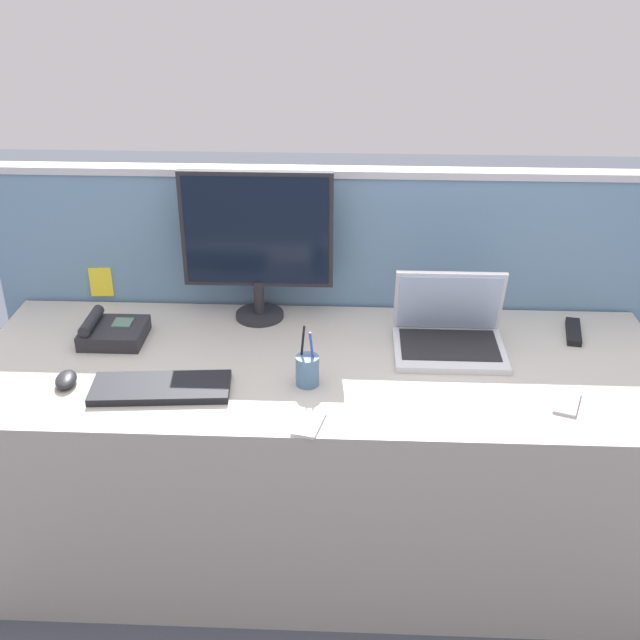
% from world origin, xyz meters
% --- Properties ---
extents(ground_plane, '(10.00, 10.00, 0.00)m').
position_xyz_m(ground_plane, '(0.00, 0.00, 0.00)').
color(ground_plane, '#424751').
extents(desk, '(2.11, 0.78, 0.70)m').
position_xyz_m(desk, '(0.00, 0.00, 0.35)').
color(desk, '#ADA89E').
rests_on(desk, ground_plane).
extents(cubicle_divider, '(2.27, 0.08, 1.18)m').
position_xyz_m(cubicle_divider, '(-0.00, 0.43, 0.59)').
color(cubicle_divider, '#6084A3').
rests_on(cubicle_divider, ground_plane).
extents(desktop_monitor, '(0.49, 0.16, 0.50)m').
position_xyz_m(desktop_monitor, '(-0.21, 0.31, 0.99)').
color(desktop_monitor, '#232328').
rests_on(desktop_monitor, desk).
extents(laptop, '(0.34, 0.27, 0.24)m').
position_xyz_m(laptop, '(0.40, 0.12, 0.76)').
color(laptop, silver).
rests_on(laptop, desk).
extents(desk_phone, '(0.19, 0.18, 0.08)m').
position_xyz_m(desk_phone, '(-0.67, 0.12, 0.73)').
color(desk_phone, '#232328').
rests_on(desk_phone, desk).
extents(keyboard_main, '(0.40, 0.19, 0.02)m').
position_xyz_m(keyboard_main, '(-0.44, -0.18, 0.71)').
color(keyboard_main, black).
rests_on(keyboard_main, desk).
extents(computer_mouse_right_hand, '(0.08, 0.11, 0.03)m').
position_xyz_m(computer_mouse_right_hand, '(-0.72, -0.16, 0.72)').
color(computer_mouse_right_hand, '#232328').
rests_on(computer_mouse_right_hand, desk).
extents(pen_cup, '(0.07, 0.07, 0.18)m').
position_xyz_m(pen_cup, '(-0.03, -0.12, 0.75)').
color(pen_cup, '#4C7093').
rests_on(pen_cup, desk).
extents(cell_phone_white_slab, '(0.09, 0.14, 0.01)m').
position_xyz_m(cell_phone_white_slab, '(-0.01, -0.33, 0.71)').
color(cell_phone_white_slab, silver).
rests_on(cell_phone_white_slab, desk).
extents(cell_phone_silver_slab, '(0.10, 0.14, 0.01)m').
position_xyz_m(cell_phone_silver_slab, '(0.70, -0.20, 0.71)').
color(cell_phone_silver_slab, '#B7BAC1').
rests_on(cell_phone_silver_slab, desk).
extents(tv_remote, '(0.08, 0.18, 0.02)m').
position_xyz_m(tv_remote, '(0.81, 0.22, 0.71)').
color(tv_remote, black).
rests_on(tv_remote, desk).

